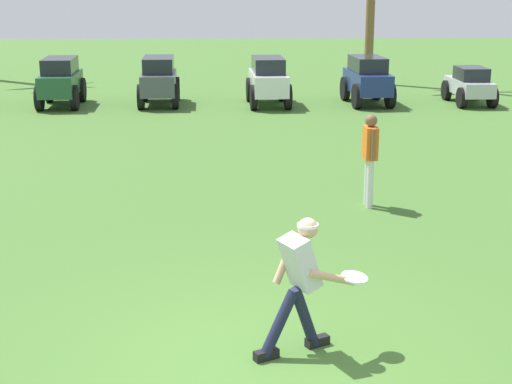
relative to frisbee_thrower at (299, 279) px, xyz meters
name	(u,v)px	position (x,y,z in m)	size (l,w,h in m)	color
ground_plane	(252,365)	(-0.48, -0.29, -0.80)	(80.00, 80.00, 0.00)	#416C2B
frisbee_thrower	(299,279)	(0.00, 0.00, 0.00)	(1.08, 0.54, 1.43)	#191E38
frisbee_in_flight	(354,277)	(0.57, 0.07, -0.02)	(0.39, 0.39, 0.07)	white
teammate_near_sideline	(370,152)	(1.58, 5.17, 0.14)	(0.22, 0.50, 1.56)	silver
parked_car_slot_b	(61,81)	(-5.72, 15.63, -0.06)	(1.27, 2.39, 1.40)	#235133
parked_car_slot_c	(159,80)	(-2.87, 15.78, -0.06)	(1.26, 2.39, 1.40)	#474C51
parked_car_slot_d	(268,80)	(0.34, 15.59, -0.06)	(1.28, 2.40, 1.40)	silver
parked_car_slot_e	(367,79)	(3.29, 15.73, -0.06)	(1.34, 2.42, 1.40)	navy
parked_car_slot_f	(470,85)	(6.34, 15.68, -0.24)	(1.14, 2.22, 1.10)	#B7BABF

